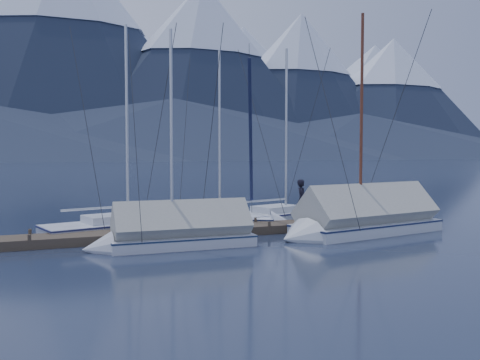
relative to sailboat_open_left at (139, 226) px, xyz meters
The scene contains 10 objects.
ground 5.72m from the sailboat_open_left, 49.46° to the right, with size 1000.00×1000.00×0.00m, color black.
mountain_range 370.83m from the sailboat_open_left, 88.77° to the left, with size 877.00×584.00×150.50m.
dock 4.39m from the sailboat_open_left, 32.24° to the right, with size 18.00×1.50×0.54m.
mooring_posts 3.98m from the sailboat_open_left, 36.09° to the right, with size 15.12×1.52×0.35m.
sailboat_open_left is the anchor object (origin of this frame).
sailboat_open_mid 4.10m from the sailboat_open_left, ahead, with size 6.71×4.49×8.68m.
sailboat_open_right 7.92m from the sailboat_open_left, ahead, with size 7.24×3.95×9.23m.
sailboat_covered_near 9.15m from the sailboat_open_left, 28.37° to the right, with size 7.89×3.71×9.87m.
sailboat_covered_far 4.33m from the sailboat_open_left, 86.79° to the right, with size 5.97×2.53×8.32m.
person 7.17m from the sailboat_open_left, 15.50° to the right, with size 0.66×0.43×1.80m, color black.
Camera 1 is at (-7.68, -17.26, 3.30)m, focal length 38.00 mm.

